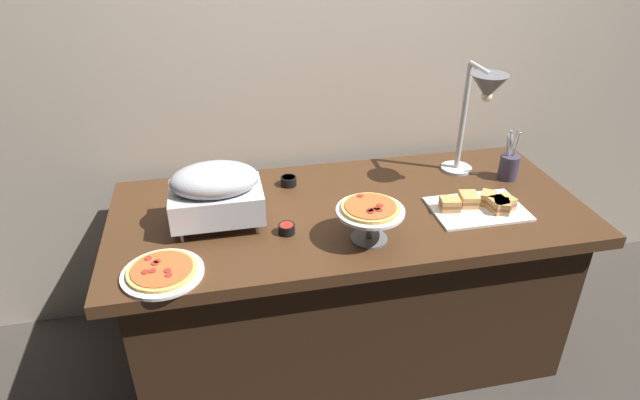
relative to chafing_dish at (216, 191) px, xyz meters
name	(u,v)px	position (x,y,z in m)	size (l,w,h in m)	color
ground_plane	(345,345)	(0.52, 0.02, -0.90)	(8.00, 8.00, 0.00)	#38332D
back_wall	(324,66)	(0.52, 0.52, 0.30)	(4.40, 0.04, 2.40)	#B7A893
buffet_table	(347,281)	(0.52, 0.02, -0.52)	(1.90, 0.84, 0.76)	#422816
chafing_dish	(216,191)	(0.00, 0.00, 0.00)	(0.34, 0.23, 0.25)	#B7BABF
heat_lamp	(482,97)	(1.09, 0.12, 0.25)	(0.15, 0.31, 0.50)	#B7BABF
pizza_plate_front	(162,272)	(-0.20, -0.28, -0.13)	(0.27, 0.27, 0.03)	white
pizza_plate_center	(370,213)	(0.53, -0.22, -0.03)	(0.25, 0.25, 0.15)	#595B60
sandwich_platter	(481,205)	(1.03, -0.11, -0.12)	(0.37, 0.25, 0.06)	white
sauce_cup_near	(289,181)	(0.31, 0.26, -0.12)	(0.07, 0.07, 0.04)	black
sauce_cup_far	(287,229)	(0.24, -0.12, -0.12)	(0.06, 0.06, 0.04)	black
utensil_holder	(509,166)	(1.27, 0.12, -0.08)	(0.08, 0.08, 0.23)	#383347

